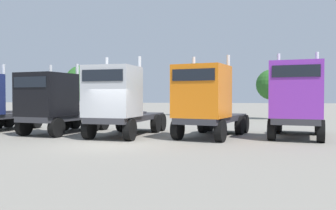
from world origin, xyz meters
TOP-DOWN VIEW (x-y plane):
  - ground at (0.00, 0.00)m, footprint 200.00×200.00m
  - semi_truck_black at (-4.42, 3.80)m, footprint 3.70×6.14m
  - semi_truck_silver at (-0.37, 3.02)m, footprint 3.26×6.69m
  - semi_truck_orange at (4.17, 3.28)m, footprint 4.08×6.50m
  - semi_truck_purple at (8.68, 3.79)m, footprint 3.67×6.18m
  - oak_far_left at (-9.64, 20.35)m, footprint 3.76×3.76m
  - oak_far_centre at (1.78, 24.16)m, footprint 3.16×3.16m
  - oak_far_right at (9.33, 19.30)m, footprint 2.82×2.82m

SIDE VIEW (x-z plane):
  - ground at x=0.00m, z-range 0.00..0.00m
  - semi_truck_black at x=-4.42m, z-range -0.19..3.83m
  - semi_truck_silver at x=-0.37m, z-range -0.24..4.03m
  - semi_truck_orange at x=4.17m, z-range -0.22..4.06m
  - semi_truck_purple at x=8.68m, z-range -0.20..4.24m
  - oak_far_right at x=9.33m, z-range 0.89..5.55m
  - oak_far_left at x=-9.64m, z-range 0.81..6.21m
  - oak_far_centre at x=1.78m, z-range 1.31..7.15m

